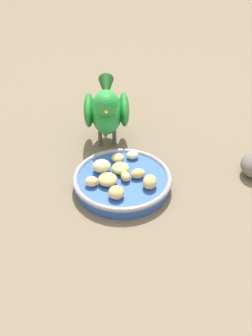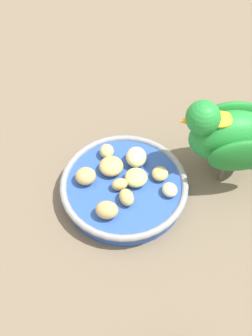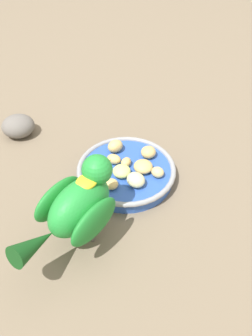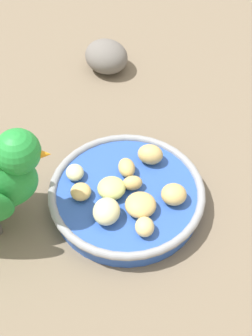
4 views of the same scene
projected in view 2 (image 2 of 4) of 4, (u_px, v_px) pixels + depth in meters
name	position (u px, v px, depth m)	size (l,w,h in m)	color
ground_plane	(110.00, 203.00, 0.69)	(4.00, 4.00, 0.00)	#756651
feeding_bowl	(124.00, 187.00, 0.68)	(0.20, 0.20, 0.03)	#2D56B7
apple_piece_0	(136.00, 178.00, 0.67)	(0.03, 0.03, 0.02)	#C6D17A
apple_piece_1	(136.00, 157.00, 0.69)	(0.04, 0.03, 0.03)	beige
apple_piece_2	(126.00, 197.00, 0.65)	(0.03, 0.02, 0.02)	tan
apple_piece_3	(110.00, 166.00, 0.69)	(0.04, 0.04, 0.02)	tan
apple_piece_4	(107.00, 151.00, 0.70)	(0.03, 0.02, 0.02)	#E5C67F
apple_piece_5	(160.00, 174.00, 0.68)	(0.03, 0.03, 0.02)	tan
apple_piece_6	(86.00, 176.00, 0.67)	(0.03, 0.03, 0.02)	tan
apple_piece_7	(120.00, 184.00, 0.67)	(0.02, 0.02, 0.02)	tan
apple_piece_8	(110.00, 210.00, 0.63)	(0.03, 0.03, 0.03)	tan
apple_piece_9	(170.00, 190.00, 0.66)	(0.03, 0.02, 0.02)	beige
parrot	(233.00, 134.00, 0.66)	(0.12, 0.22, 0.15)	#59544C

